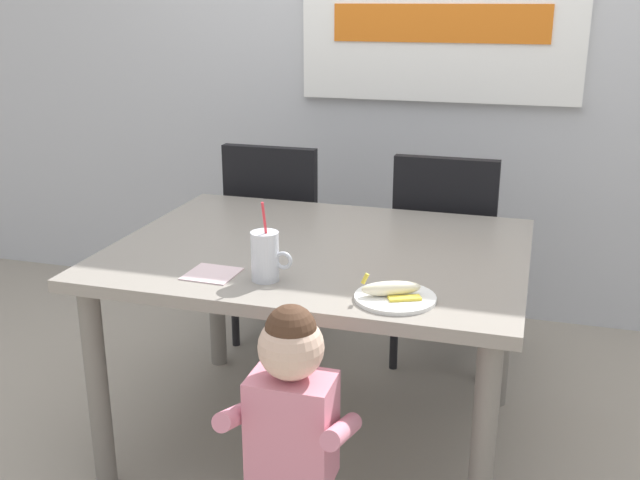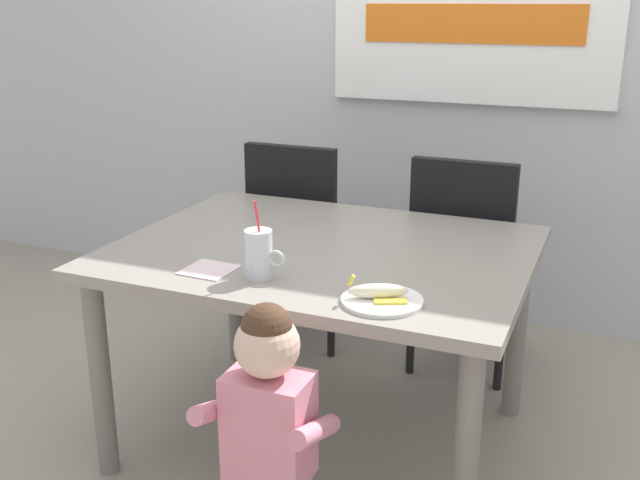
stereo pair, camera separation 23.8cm
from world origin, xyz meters
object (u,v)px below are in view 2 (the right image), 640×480
dining_chair_left (302,232)px  milk_cup (259,257)px  dining_table (323,272)px  peeled_banana (379,291)px  toddler_standing (269,414)px  paper_napkin (209,270)px  snack_plate (382,301)px  dining_chair_right (465,253)px

dining_chair_left → milk_cup: (0.35, -1.10, 0.28)m
dining_table → peeled_banana: size_ratio=7.86×
toddler_standing → paper_napkin: bearing=137.3°
toddler_standing → milk_cup: bearing=119.6°
snack_plate → paper_napkin: size_ratio=1.53×
snack_plate → peeled_banana: size_ratio=1.31×
dining_table → dining_chair_right: dining_chair_right is taller
dining_chair_left → snack_plate: (0.75, -1.14, 0.22)m
dining_chair_left → dining_chair_right: (0.76, -0.01, 0.00)m
toddler_standing → peeled_banana: bearing=57.5°
dining_chair_left → milk_cup: bearing=107.8°
snack_plate → peeled_banana: 0.03m
dining_chair_left → snack_plate: dining_chair_left is taller
snack_plate → dining_chair_right: bearing=89.9°
dining_table → paper_napkin: size_ratio=9.21×
toddler_standing → milk_cup: 0.50m
dining_table → snack_plate: 0.52m
toddler_standing → paper_napkin: toddler_standing is taller
milk_cup → peeled_banana: milk_cup is taller
toddler_standing → snack_plate: bearing=56.1°
milk_cup → paper_napkin: 0.19m
paper_napkin → milk_cup: bearing=1.3°
snack_plate → paper_napkin: 0.58m
dining_table → snack_plate: bearing=-49.1°
dining_table → peeled_banana: bearing=-49.8°
dining_table → dining_chair_left: (-0.42, 0.75, -0.12)m
dining_chair_right → milk_cup: size_ratio=3.83×
dining_chair_left → paper_napkin: (0.18, -1.10, 0.22)m
dining_table → paper_napkin: (-0.24, -0.35, 0.09)m
dining_chair_left → dining_chair_right: same height
dining_chair_right → paper_napkin: bearing=62.0°
dining_chair_right → peeled_banana: dining_chair_right is taller
milk_cup → peeled_banana: 0.40m
snack_plate → paper_napkin: bearing=176.3°
paper_napkin → peeled_banana: bearing=-3.6°
dining_chair_left → peeled_banana: bearing=123.2°
dining_chair_right → paper_napkin: size_ratio=6.40×
dining_table → paper_napkin: 0.44m
paper_napkin → dining_chair_right: bearing=62.0°
paper_napkin → snack_plate: bearing=-3.7°
toddler_standing → dining_chair_right: bearing=81.7°
dining_chair_left → dining_chair_right: bearing=179.0°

